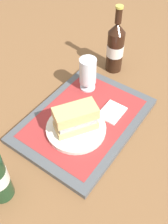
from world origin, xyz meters
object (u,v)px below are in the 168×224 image
at_px(plate, 76,129).
at_px(sandwich, 77,118).
at_px(beer_bottle, 115,47).
at_px(beer_glass, 88,73).

xyz_separation_m(plate, sandwich, (0.00, -0.00, 0.05)).
relative_size(plate, beer_bottle, 0.71).
bearing_deg(plate, beer_glass, 24.50).
height_order(beer_glass, beer_bottle, beer_bottle).
relative_size(plate, beer_glass, 1.52).
bearing_deg(sandwich, beer_glass, 58.21).
xyz_separation_m(sandwich, beer_glass, (0.18, 0.09, 0.01)).
height_order(plate, beer_glass, beer_glass).
bearing_deg(beer_bottle, plate, -167.87).
height_order(sandwich, beer_bottle, beer_bottle).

